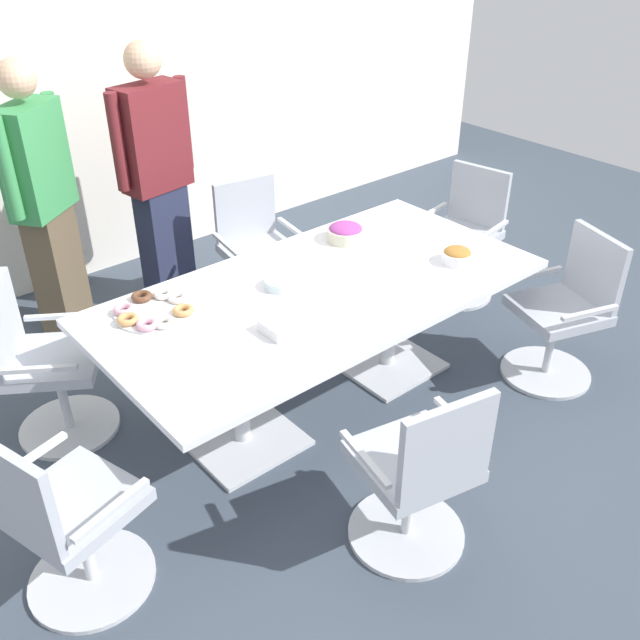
# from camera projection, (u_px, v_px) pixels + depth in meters

# --- Properties ---
(ground_plane) EXTENTS (10.00, 10.00, 0.01)m
(ground_plane) POSITION_uv_depth(u_px,v_px,m) (320.00, 400.00, 4.16)
(ground_plane) COLOR #3D4754
(back_wall) EXTENTS (8.00, 0.10, 2.80)m
(back_wall) POSITION_uv_depth(u_px,v_px,m) (99.00, 80.00, 4.97)
(back_wall) COLOR white
(back_wall) RESTS_ON ground
(conference_table) EXTENTS (2.40, 1.20, 0.75)m
(conference_table) POSITION_uv_depth(u_px,v_px,m) (320.00, 308.00, 3.83)
(conference_table) COLOR silver
(conference_table) RESTS_ON ground
(office_chair_0) EXTENTS (0.75, 0.75, 0.91)m
(office_chair_0) POSITION_uv_depth(u_px,v_px,m) (46.00, 369.00, 3.72)
(office_chair_0) COLOR silver
(office_chair_0) RESTS_ON ground
(office_chair_1) EXTENTS (0.67, 0.67, 0.91)m
(office_chair_1) POSITION_uv_depth(u_px,v_px,m) (66.00, 523.00, 2.83)
(office_chair_1) COLOR silver
(office_chair_1) RESTS_ON ground
(office_chair_2) EXTENTS (0.64, 0.64, 0.91)m
(office_chair_2) POSITION_uv_depth(u_px,v_px,m) (419.00, 478.00, 3.05)
(office_chair_2) COLOR silver
(office_chair_2) RESTS_ON ground
(office_chair_3) EXTENTS (0.69, 0.69, 0.91)m
(office_chair_3) POSITION_uv_depth(u_px,v_px,m) (564.00, 316.00, 4.17)
(office_chair_3) COLOR silver
(office_chair_3) RESTS_ON ground
(office_chair_4) EXTENTS (0.63, 0.63, 0.91)m
(office_chair_4) POSITION_uv_depth(u_px,v_px,m) (463.00, 241.00, 5.05)
(office_chair_4) COLOR silver
(office_chair_4) RESTS_ON ground
(office_chair_5) EXTENTS (0.62, 0.62, 0.91)m
(office_chair_5) POSITION_uv_depth(u_px,v_px,m) (257.00, 257.00, 4.84)
(office_chair_5) COLOR silver
(office_chair_5) RESTS_ON ground
(person_standing_0) EXTENTS (0.54, 0.44, 1.76)m
(person_standing_0) POSITION_uv_depth(u_px,v_px,m) (43.00, 199.00, 4.36)
(person_standing_0) COLOR brown
(person_standing_0) RESTS_ON ground
(person_standing_1) EXTENTS (0.61, 0.29, 1.78)m
(person_standing_1) POSITION_uv_depth(u_px,v_px,m) (157.00, 176.00, 4.67)
(person_standing_1) COLOR #232842
(person_standing_1) RESTS_ON ground
(snack_bowl_candy_mix) EXTENTS (0.23, 0.23, 0.11)m
(snack_bowl_candy_mix) POSITION_uv_depth(u_px,v_px,m) (346.00, 232.00, 4.23)
(snack_bowl_candy_mix) COLOR beige
(snack_bowl_candy_mix) RESTS_ON conference_table
(snack_bowl_pretzels) EXTENTS (0.17, 0.17, 0.09)m
(snack_bowl_pretzels) POSITION_uv_depth(u_px,v_px,m) (457.00, 255.00, 3.99)
(snack_bowl_pretzels) COLOR white
(snack_bowl_pretzels) RESTS_ON conference_table
(donut_platter) EXTENTS (0.40, 0.40, 0.04)m
(donut_platter) POSITION_uv_depth(u_px,v_px,m) (154.00, 310.00, 3.53)
(donut_platter) COLOR white
(donut_platter) RESTS_ON conference_table
(plate_stack) EXTENTS (0.18, 0.18, 0.05)m
(plate_stack) POSITION_uv_depth(u_px,v_px,m) (282.00, 283.00, 3.76)
(plate_stack) COLOR white
(plate_stack) RESTS_ON conference_table
(napkin_pile) EXTENTS (0.16, 0.16, 0.06)m
(napkin_pile) POSITION_uv_depth(u_px,v_px,m) (281.00, 326.00, 3.38)
(napkin_pile) COLOR white
(napkin_pile) RESTS_ON conference_table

